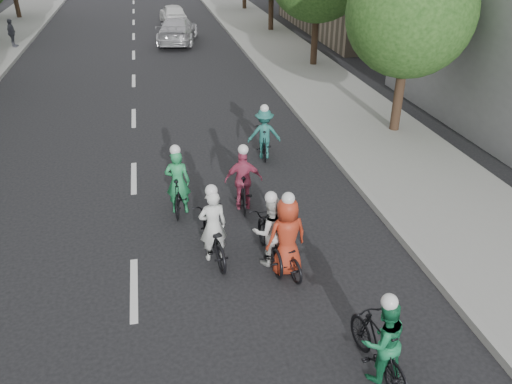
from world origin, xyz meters
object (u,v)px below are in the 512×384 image
object	(u,v)px
cyclist_4	(270,237)
cyclist_6	(264,137)
cyclist_3	(213,233)
follow_car_trail	(173,14)
cyclist_2	(286,243)
spectator_1	(12,33)
cyclist_1	(243,185)
cyclist_0	(178,188)
follow_car_lead	(178,30)
cyclist_5	(380,344)

from	to	relation	value
cyclist_4	cyclist_6	distance (m)	5.40
cyclist_3	follow_car_trail	bearing A→B (deg)	-98.53
cyclist_2	cyclist_6	xyz separation A→B (m)	(0.84, 5.66, -0.00)
follow_car_trail	spectator_1	distance (m)	11.14
cyclist_6	spectator_1	world-z (taller)	cyclist_6
cyclist_3	cyclist_4	world-z (taller)	cyclist_3
cyclist_1	spectator_1	bearing A→B (deg)	-57.87
cyclist_0	cyclist_3	xyz separation A→B (m)	(0.58, -2.14, -0.04)
follow_car_lead	cyclist_0	bearing A→B (deg)	96.66
cyclist_0	cyclist_4	distance (m)	3.09
cyclist_3	cyclist_5	bearing A→B (deg)	113.35
cyclist_2	spectator_1	world-z (taller)	cyclist_2
cyclist_4	follow_car_lead	size ratio (longest dim) A/B	0.38
cyclist_0	cyclist_6	world-z (taller)	cyclist_0
cyclist_4	cyclist_2	bearing A→B (deg)	122.60
cyclist_1	cyclist_3	distance (m)	2.22
cyclist_2	cyclist_5	distance (m)	3.06
spectator_1	cyclist_4	bearing A→B (deg)	-148.14
cyclist_3	follow_car_lead	bearing A→B (deg)	-98.74
cyclist_2	follow_car_lead	size ratio (longest dim) A/B	0.37
cyclist_0	cyclist_3	size ratio (longest dim) A/B	0.93
cyclist_6	spectator_1	bearing A→B (deg)	-50.87
follow_car_lead	cyclist_3	bearing A→B (deg)	98.59
cyclist_1	cyclist_5	size ratio (longest dim) A/B	0.99
cyclist_2	cyclist_6	size ratio (longest dim) A/B	1.10
cyclist_4	cyclist_6	xyz separation A→B (m)	(1.09, 5.29, 0.05)
cyclist_3	follow_car_lead	world-z (taller)	cyclist_3
follow_car_trail	follow_car_lead	bearing A→B (deg)	84.61
cyclist_1	cyclist_6	size ratio (longest dim) A/B	1.03
cyclist_0	spectator_1	xyz separation A→B (m)	(-7.72, 19.85, 0.28)
cyclist_6	spectator_1	xyz separation A→B (m)	(-10.54, 17.12, 0.25)
cyclist_3	spectator_1	size ratio (longest dim) A/B	1.29
cyclist_0	cyclist_6	bearing A→B (deg)	-127.33
cyclist_6	follow_car_trail	world-z (taller)	cyclist_6
cyclist_2	cyclist_5	size ratio (longest dim) A/B	1.06
cyclist_5	follow_car_trail	xyz separation A→B (m)	(-1.10, 31.80, 0.05)
cyclist_3	cyclist_5	distance (m)	4.33
follow_car_trail	spectator_1	size ratio (longest dim) A/B	2.62
follow_car_lead	spectator_1	distance (m)	9.19
cyclist_6	follow_car_lead	xyz separation A→B (m)	(-1.35, 16.90, 0.07)
cyclist_3	cyclist_4	xyz separation A→B (m)	(1.15, -0.42, 0.02)
cyclist_3	cyclist_6	distance (m)	5.36
cyclist_0	cyclist_1	world-z (taller)	cyclist_0
cyclist_0	cyclist_4	bearing A→B (deg)	132.66
cyclist_1	spectator_1	xyz separation A→B (m)	(-9.34, 20.03, 0.27)
cyclist_3	follow_car_lead	xyz separation A→B (m)	(0.89, 21.77, 0.14)
follow_car_lead	follow_car_trail	bearing A→B (deg)	-80.47
cyclist_5	cyclist_6	size ratio (longest dim) A/B	1.04
cyclist_5	spectator_1	size ratio (longest dim) A/B	1.17
cyclist_6	cyclist_3	bearing A→B (deg)	72.76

